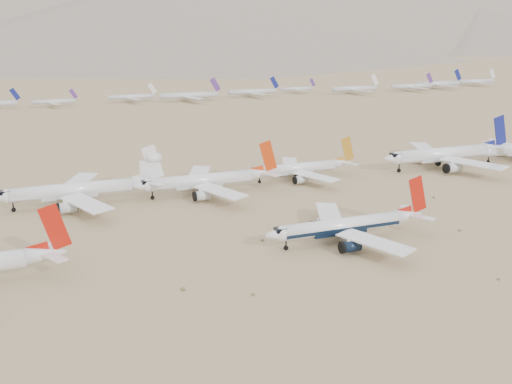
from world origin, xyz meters
TOP-DOWN VIEW (x-y plane):
  - ground at (0.00, 0.00)m, footprint 7000.00×7000.00m
  - main_airliner at (-8.98, 6.14)m, footprint 45.85×44.78m
  - row2_navy_widebody at (69.93, 64.82)m, footprint 56.77×55.51m
  - row2_gold_tail at (6.88, 69.38)m, footprint 42.27×41.34m
  - row2_orange_tail at (-31.60, 62.87)m, footprint 48.14×47.09m
  - row2_white_trijet at (-72.62, 65.26)m, footprint 51.02×49.86m
  - distant_storage_row at (55.10, 317.87)m, footprint 613.05×57.78m
  - foothills at (526.68, 1100.00)m, footprint 4637.50×1395.00m
  - desert_scrub at (-2.31, -27.52)m, footprint 261.14×121.67m

SIDE VIEW (x-z plane):
  - ground at x=0.00m, z-range 0.00..0.00m
  - desert_scrub at x=-2.31m, z-range -0.02..0.61m
  - row2_gold_tail at x=6.88m, z-range -3.32..11.73m
  - main_airliner at x=-8.98m, z-range -3.64..12.54m
  - distant_storage_row at x=55.10m, z-range -3.21..12.11m
  - row2_orange_tail at x=-31.60m, z-range -3.77..13.40m
  - row2_white_trijet at x=-72.62m, z-range -3.81..14.27m
  - row2_navy_widebody at x=69.93m, z-range -4.46..15.74m
  - foothills at x=526.68m, z-range -10.35..144.65m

